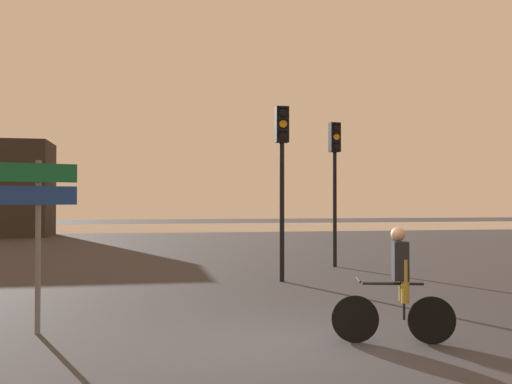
{
  "coord_description": "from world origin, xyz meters",
  "views": [
    {
      "loc": [
        -1.96,
        -7.56,
        1.96
      ],
      "look_at": [
        0.5,
        5.0,
        2.2
      ],
      "focal_mm": 40.0,
      "sensor_mm": 36.0,
      "label": 1
    }
  ],
  "objects_px": {
    "traffic_light_far_right": "(335,166)",
    "direction_sign_post": "(39,214)",
    "traffic_light_center": "(282,160)",
    "cyclist": "(398,284)"
  },
  "relations": [
    {
      "from": "traffic_light_far_right",
      "to": "direction_sign_post",
      "type": "distance_m",
      "value": 10.6
    },
    {
      "from": "traffic_light_center",
      "to": "cyclist",
      "type": "bearing_deg",
      "value": 90.85
    },
    {
      "from": "traffic_light_far_right",
      "to": "traffic_light_center",
      "type": "relative_size",
      "value": 1.01
    },
    {
      "from": "traffic_light_far_right",
      "to": "cyclist",
      "type": "distance_m",
      "value": 9.71
    },
    {
      "from": "traffic_light_far_right",
      "to": "cyclist",
      "type": "bearing_deg",
      "value": 70.57
    },
    {
      "from": "traffic_light_far_right",
      "to": "cyclist",
      "type": "xyz_separation_m",
      "value": [
        -2.24,
        -9.18,
        -2.25
      ]
    },
    {
      "from": "direction_sign_post",
      "to": "cyclist",
      "type": "height_order",
      "value": "direction_sign_post"
    },
    {
      "from": "traffic_light_center",
      "to": "direction_sign_post",
      "type": "distance_m",
      "value": 6.97
    },
    {
      "from": "traffic_light_center",
      "to": "cyclist",
      "type": "relative_size",
      "value": 2.63
    },
    {
      "from": "traffic_light_far_right",
      "to": "direction_sign_post",
      "type": "xyz_separation_m",
      "value": [
        -7.27,
        -7.62,
        -1.27
      ]
    }
  ]
}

